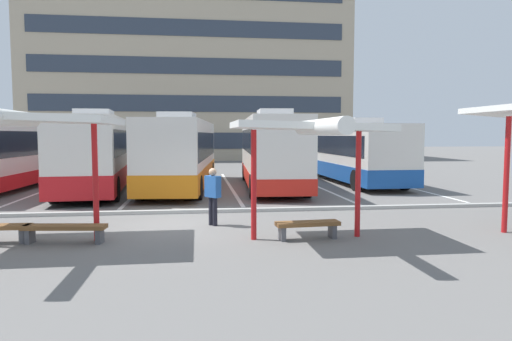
% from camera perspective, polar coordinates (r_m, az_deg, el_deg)
% --- Properties ---
extents(ground_plane, '(160.00, 160.00, 0.00)m').
position_cam_1_polar(ground_plane, '(13.66, -9.57, -6.69)').
color(ground_plane, slate).
extents(terminal_building, '(33.14, 14.82, 21.09)m').
position_cam_1_polar(terminal_building, '(53.52, -8.03, 11.50)').
color(terminal_building, tan).
rests_on(terminal_building, ground).
extents(coach_bus_0, '(3.07, 11.44, 3.70)m').
position_cam_1_polar(coach_bus_0, '(24.60, -28.95, 1.86)').
color(coach_bus_0, silver).
rests_on(coach_bus_0, ground).
extents(coach_bus_1, '(3.37, 12.58, 3.74)m').
position_cam_1_polar(coach_bus_1, '(23.47, -18.86, 2.05)').
color(coach_bus_1, silver).
rests_on(coach_bus_1, ground).
extents(coach_bus_2, '(3.62, 11.89, 3.63)m').
position_cam_1_polar(coach_bus_2, '(22.78, -9.25, 2.03)').
color(coach_bus_2, silver).
rests_on(coach_bus_2, ground).
extents(coach_bus_3, '(3.15, 10.83, 3.78)m').
position_cam_1_polar(coach_bus_3, '(22.62, 1.92, 2.35)').
color(coach_bus_3, silver).
rests_on(coach_bus_3, ground).
extents(coach_bus_4, '(2.79, 11.34, 3.48)m').
position_cam_1_polar(coach_bus_4, '(25.94, 11.80, 2.13)').
color(coach_bus_4, silver).
rests_on(coach_bus_4, ground).
extents(lane_stripe_1, '(0.16, 14.00, 0.01)m').
position_cam_1_polar(lane_stripe_1, '(24.53, -24.22, -2.04)').
color(lane_stripe_1, white).
rests_on(lane_stripe_1, ground).
extents(lane_stripe_2, '(0.16, 14.00, 0.01)m').
position_cam_1_polar(lane_stripe_2, '(23.63, -13.98, -2.01)').
color(lane_stripe_2, white).
rests_on(lane_stripe_2, ground).
extents(lane_stripe_3, '(0.16, 14.00, 0.01)m').
position_cam_1_polar(lane_stripe_3, '(23.53, -3.29, -1.91)').
color(lane_stripe_3, white).
rests_on(lane_stripe_3, ground).
extents(lane_stripe_4, '(0.16, 14.00, 0.01)m').
position_cam_1_polar(lane_stripe_4, '(24.24, 7.12, -1.75)').
color(lane_stripe_4, white).
rests_on(lane_stripe_4, ground).
extents(lane_stripe_5, '(0.16, 14.00, 0.01)m').
position_cam_1_polar(lane_stripe_5, '(25.69, 16.64, -1.55)').
color(lane_stripe_5, white).
rests_on(lane_stripe_5, ground).
extents(waiting_shelter_1, '(4.23, 5.22, 3.18)m').
position_cam_1_polar(waiting_shelter_1, '(12.07, -27.42, 5.56)').
color(waiting_shelter_1, red).
rests_on(waiting_shelter_1, ground).
extents(bench_2, '(2.03, 0.66, 0.45)m').
position_cam_1_polar(bench_2, '(12.09, -22.78, -6.78)').
color(bench_2, brown).
rests_on(bench_2, ground).
extents(waiting_shelter_2, '(3.71, 4.44, 2.99)m').
position_cam_1_polar(waiting_shelter_2, '(11.32, 6.72, 5.10)').
color(waiting_shelter_2, red).
rests_on(waiting_shelter_2, ground).
extents(bench_3, '(1.65, 0.54, 0.45)m').
position_cam_1_polar(bench_3, '(11.66, 6.46, -6.91)').
color(bench_3, brown).
rests_on(bench_3, ground).
extents(platform_kerb, '(44.00, 0.24, 0.12)m').
position_cam_1_polar(platform_kerb, '(15.58, -9.29, -5.07)').
color(platform_kerb, '#ADADA8').
rests_on(platform_kerb, ground).
extents(waiting_passenger_1, '(0.48, 0.51, 1.67)m').
position_cam_1_polar(waiting_passenger_1, '(13.28, -5.41, -2.74)').
color(waiting_passenger_1, black).
rests_on(waiting_passenger_1, ground).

